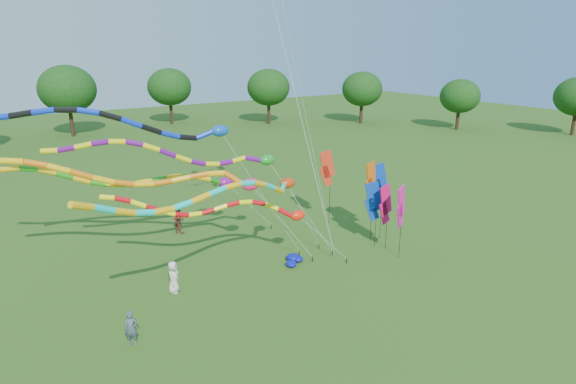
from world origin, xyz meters
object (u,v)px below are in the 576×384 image
person_a (173,277)px  person_c (178,220)px  tube_kite_orange (155,177)px  blue_nylon_heap (291,260)px  tube_kite_red (232,210)px  person_b (131,329)px

person_a → person_c: size_ratio=0.95×
tube_kite_orange → blue_nylon_heap: 8.94m
tube_kite_red → person_a: 4.45m
tube_kite_orange → blue_nylon_heap: tube_kite_orange is taller
person_b → person_c: size_ratio=0.87×
tube_kite_orange → blue_nylon_heap: (6.80, -1.95, -5.47)m
tube_kite_red → blue_nylon_heap: (3.34, -0.59, -3.50)m
person_b → blue_nylon_heap: bearing=43.5°
person_a → person_c: person_c is taller
person_a → person_c: 8.18m
tube_kite_orange → person_b: bearing=-105.1°
tube_kite_orange → blue_nylon_heap: size_ratio=9.97×
tube_kite_orange → tube_kite_red: bearing=-4.5°
tube_kite_red → person_a: bearing=-157.8°
tube_kite_orange → person_b: (-2.98, -4.78, -4.90)m
tube_kite_red → person_b: size_ratio=7.80×
tube_kite_red → person_c: (-0.27, 7.43, -2.82)m
tube_kite_red → person_a: tube_kite_red is taller
blue_nylon_heap → person_a: size_ratio=0.94×
blue_nylon_heap → person_a: (-6.75, 0.47, 0.64)m
blue_nylon_heap → person_b: size_ratio=1.03×
blue_nylon_heap → person_b: person_b is taller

